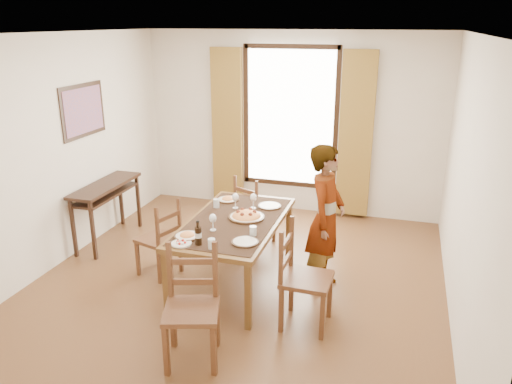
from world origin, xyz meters
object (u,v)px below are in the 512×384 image
(console_table, at_px, (106,192))
(dining_table, at_px, (234,226))
(pasta_platter, at_px, (246,214))
(man, at_px, (326,219))

(console_table, height_order, dining_table, console_table)
(console_table, height_order, pasta_platter, pasta_platter)
(console_table, distance_m, man, 2.98)
(console_table, distance_m, dining_table, 2.07)
(console_table, bearing_deg, man, -7.39)
(console_table, xyz_separation_m, dining_table, (1.98, -0.58, 0.01))
(man, xyz_separation_m, pasta_platter, (-0.86, -0.11, -0.00))
(dining_table, bearing_deg, console_table, 163.68)
(console_table, xyz_separation_m, pasta_platter, (2.10, -0.49, 0.12))
(pasta_platter, bearing_deg, console_table, 166.85)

